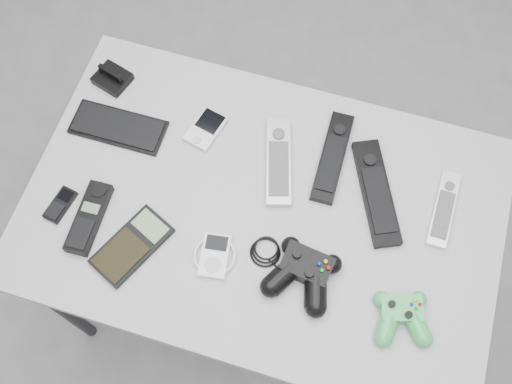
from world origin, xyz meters
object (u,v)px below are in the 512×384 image
(remote_silver_a, at_px, (279,161))
(controller_black, at_px, (304,272))
(desk, at_px, (262,219))
(mobile_phone, at_px, (60,205))
(mp3_player, at_px, (215,256))
(pda, at_px, (206,129))
(controller_green, at_px, (402,315))
(remote_black_a, at_px, (332,157))
(pda_keyboard, at_px, (118,127))
(cordless_handset, at_px, (89,218))
(calculator, at_px, (132,246))
(remote_black_b, at_px, (376,192))
(remote_silver_b, at_px, (444,209))

(remote_silver_a, relative_size, controller_black, 0.88)
(desk, relative_size, remote_silver_a, 4.79)
(mobile_phone, xyz_separation_m, mp3_player, (0.38, -0.01, 0.00))
(pda, xyz_separation_m, controller_green, (0.54, -0.31, 0.01))
(mobile_phone, relative_size, controller_black, 0.34)
(remote_black_a, bearing_deg, mp3_player, -122.33)
(pda_keyboard, distance_m, mobile_phone, 0.24)
(remote_silver_a, height_order, controller_black, controller_black)
(desk, relative_size, mp3_player, 10.81)
(pda, distance_m, remote_black_a, 0.31)
(mobile_phone, bearing_deg, cordless_handset, 1.58)
(desk, xyz_separation_m, controller_black, (0.13, -0.12, 0.09))
(desk, distance_m, mobile_phone, 0.47)
(pda_keyboard, bearing_deg, desk, -14.67)
(mobile_phone, relative_size, calculator, 0.48)
(remote_black_b, xyz_separation_m, controller_green, (0.11, -0.27, 0.01))
(pda, distance_m, remote_black_b, 0.44)
(remote_silver_b, relative_size, cordless_handset, 1.09)
(mobile_phone, height_order, calculator, calculator)
(remote_silver_a, xyz_separation_m, remote_black_b, (0.24, -0.01, 0.00))
(controller_black, height_order, controller_green, controller_black)
(pda, distance_m, cordless_handset, 0.35)
(pda, relative_size, controller_black, 0.41)
(controller_black, bearing_deg, pda, 146.63)
(remote_silver_a, distance_m, controller_black, 0.28)
(remote_black_b, height_order, controller_black, controller_black)
(desk, height_order, remote_silver_b, remote_silver_b)
(cordless_handset, bearing_deg, remote_silver_b, 16.43)
(remote_black_b, xyz_separation_m, cordless_handset, (-0.61, -0.25, 0.00))
(desk, xyz_separation_m, cordless_handset, (-0.37, -0.14, 0.08))
(desk, height_order, cordless_handset, cordless_handset)
(pda_keyboard, relative_size, mobile_phone, 2.63)
(remote_silver_a, bearing_deg, controller_green, -54.50)
(controller_green, bearing_deg, remote_silver_b, 63.47)
(remote_silver_a, distance_m, remote_silver_b, 0.40)
(remote_black_b, height_order, mobile_phone, remote_black_b)
(mp3_player, height_order, controller_black, controller_black)
(remote_black_b, xyz_separation_m, calculator, (-0.49, -0.29, -0.00))
(remote_silver_a, relative_size, mobile_phone, 2.61)
(remote_silver_b, bearing_deg, mp3_player, -149.39)
(controller_green, bearing_deg, calculator, 164.99)
(cordless_handset, relative_size, calculator, 0.95)
(cordless_handset, relative_size, mp3_player, 1.72)
(pda, xyz_separation_m, calculator, (-0.06, -0.33, 0.00))
(remote_silver_b, xyz_separation_m, controller_green, (-0.05, -0.27, 0.01))
(remote_silver_b, bearing_deg, remote_black_b, -176.49)
(desk, bearing_deg, cordless_handset, -159.13)
(remote_silver_a, bearing_deg, calculator, -147.00)
(remote_black_b, distance_m, mobile_phone, 0.73)
(mobile_phone, xyz_separation_m, calculator, (0.19, -0.04, 0.00))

